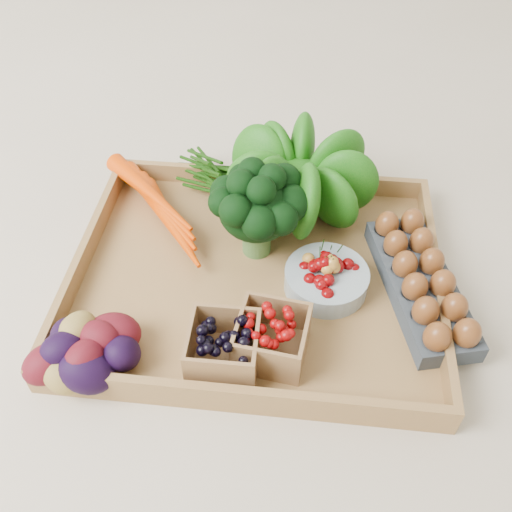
# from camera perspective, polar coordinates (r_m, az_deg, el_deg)

# --- Properties ---
(ground) EXTENTS (4.00, 4.00, 0.00)m
(ground) POSITION_cam_1_polar(r_m,az_deg,el_deg) (0.89, 0.00, -2.67)
(ground) COLOR beige
(ground) RESTS_ON ground
(tray) EXTENTS (0.55, 0.45, 0.01)m
(tray) POSITION_cam_1_polar(r_m,az_deg,el_deg) (0.88, 0.00, -2.35)
(tray) COLOR #9D7542
(tray) RESTS_ON ground
(carrots) EXTENTS (0.23, 0.16, 0.05)m
(carrots) POSITION_cam_1_polar(r_m,az_deg,el_deg) (0.97, -9.63, 5.11)
(carrots) COLOR #E94000
(carrots) RESTS_ON tray
(lettuce) EXTENTS (0.16, 0.16, 0.16)m
(lettuce) POSITION_cam_1_polar(r_m,az_deg,el_deg) (0.94, 4.37, 8.33)
(lettuce) COLOR #0D520C
(lettuce) RESTS_ON tray
(broccoli) EXTENTS (0.15, 0.15, 0.12)m
(broccoli) POSITION_cam_1_polar(r_m,az_deg,el_deg) (0.88, 0.05, 3.34)
(broccoli) COLOR black
(broccoli) RESTS_ON tray
(cherry_bowl) EXTENTS (0.13, 0.13, 0.03)m
(cherry_bowl) POSITION_cam_1_polar(r_m,az_deg,el_deg) (0.86, 7.04, -2.35)
(cherry_bowl) COLOR #8C9EA5
(cherry_bowl) RESTS_ON tray
(egg_carton) EXTENTS (0.15, 0.28, 0.03)m
(egg_carton) POSITION_cam_1_polar(r_m,az_deg,el_deg) (0.88, 16.05, -2.91)
(egg_carton) COLOR #383F47
(egg_carton) RESTS_ON tray
(potatoes) EXTENTS (0.15, 0.15, 0.09)m
(potatoes) POSITION_cam_1_polar(r_m,az_deg,el_deg) (0.78, -17.15, -8.30)
(potatoes) COLOR #470B13
(potatoes) RESTS_ON tray
(punnet_blackberry) EXTENTS (0.09, 0.09, 0.06)m
(punnet_blackberry) POSITION_cam_1_polar(r_m,az_deg,el_deg) (0.76, -3.26, -9.06)
(punnet_blackberry) COLOR black
(punnet_blackberry) RESTS_ON tray
(punnet_raspberry) EXTENTS (0.10, 0.10, 0.06)m
(punnet_raspberry) POSITION_cam_1_polar(r_m,az_deg,el_deg) (0.77, 1.60, -8.15)
(punnet_raspberry) COLOR #770505
(punnet_raspberry) RESTS_ON tray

